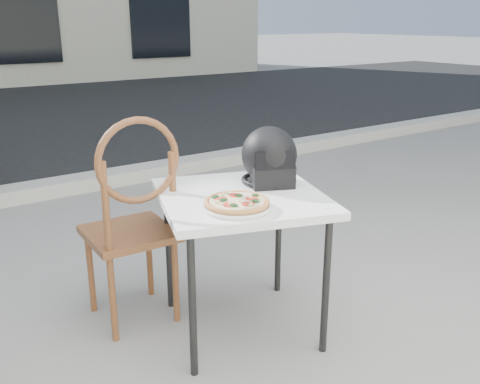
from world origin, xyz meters
TOP-DOWN VIEW (x-y plane):
  - ground at (0.00, 0.00)m, footprint 80.00×80.00m
  - curb at (0.00, 3.00)m, footprint 30.00×0.25m
  - cafe_table_main at (0.04, 0.40)m, footprint 0.91×0.91m
  - plate at (-0.09, 0.25)m, footprint 0.37×0.37m
  - pizza at (-0.09, 0.25)m, footprint 0.35×0.35m
  - helmet at (0.24, 0.46)m, footprint 0.35×0.36m
  - cafe_chair_main at (-0.35, 0.72)m, footprint 0.41×0.41m

SIDE VIEW (x-z plane):
  - ground at x=0.00m, z-range 0.00..0.00m
  - curb at x=0.00m, z-range 0.00..0.12m
  - cafe_chair_main at x=-0.35m, z-range 0.06..1.10m
  - cafe_table_main at x=0.04m, z-range 0.28..0.96m
  - plate at x=-0.09m, z-range 0.68..0.70m
  - pizza at x=-0.09m, z-range 0.69..0.73m
  - helmet at x=0.24m, z-range 0.67..0.94m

